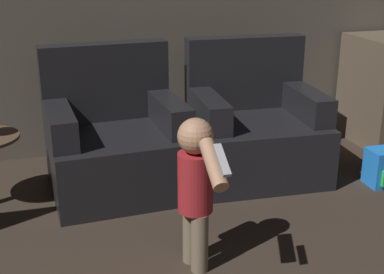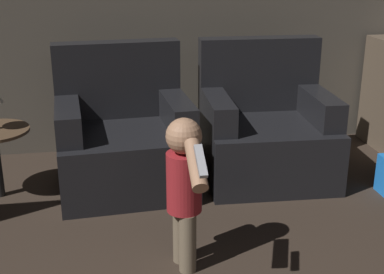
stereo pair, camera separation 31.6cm
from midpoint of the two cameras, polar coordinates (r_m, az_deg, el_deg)
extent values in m
cube|color=black|center=(3.70, -10.33, -2.63)|extent=(0.94, 0.87, 0.42)
cube|color=black|center=(3.86, -11.59, 5.79)|extent=(0.90, 0.22, 0.54)
cube|color=black|center=(3.56, -16.44, 1.33)|extent=(0.20, 0.66, 0.20)
cube|color=black|center=(3.66, -4.99, 2.58)|extent=(0.20, 0.66, 0.20)
cube|color=black|center=(3.91, 4.59, -1.13)|extent=(0.93, 0.85, 0.42)
cube|color=black|center=(4.07, 3.37, 6.86)|extent=(0.90, 0.20, 0.54)
cube|color=black|center=(3.72, -0.66, 2.90)|extent=(0.19, 0.66, 0.20)
cube|color=black|center=(3.94, 9.80, 3.57)|extent=(0.19, 0.66, 0.20)
cylinder|color=brown|center=(2.79, -2.48, -11.26)|extent=(0.09, 0.09, 0.33)
cylinder|color=brown|center=(2.87, -3.30, -10.35)|extent=(0.09, 0.09, 0.33)
cylinder|color=maroon|center=(2.68, -3.01, -4.91)|extent=(0.18, 0.18, 0.31)
sphere|color=#A37556|center=(2.59, -3.11, 0.04)|extent=(0.18, 0.18, 0.18)
cylinder|color=#A37556|center=(2.78, -3.93, -4.28)|extent=(0.07, 0.07, 0.26)
cylinder|color=#A37556|center=(2.41, -1.43, -3.02)|extent=(0.07, 0.26, 0.19)
cube|color=#99999E|center=(2.28, -0.73, -2.56)|extent=(0.04, 0.16, 0.10)
camera|label=1|loc=(0.16, -92.86, -1.02)|focal=50.00mm
camera|label=2|loc=(0.16, 87.14, 1.02)|focal=50.00mm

